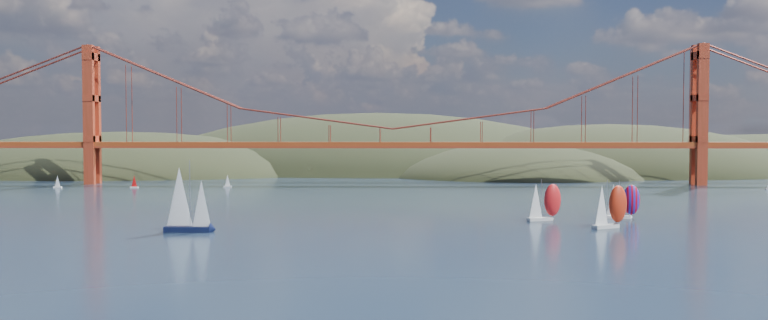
{
  "coord_description": "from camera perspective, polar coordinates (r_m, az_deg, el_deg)",
  "views": [
    {
      "loc": [
        3.51,
        -115.62,
        21.33
      ],
      "look_at": [
        -1.32,
        90.0,
        13.22
      ],
      "focal_mm": 35.0,
      "sensor_mm": 36.0,
      "label": 1
    }
  ],
  "objects": [
    {
      "name": "ground",
      "position": [
        117.62,
        -0.39,
        -8.19
      ],
      "size": [
        1200.0,
        1200.0,
        0.0
      ],
      "primitive_type": "plane",
      "color": "black",
      "rests_on": "ground"
    },
    {
      "name": "racer_rwb",
      "position": [
        190.3,
        17.67,
        -2.95
      ],
      "size": [
        8.27,
        3.91,
        9.33
      ],
      "rotation": [
        0.0,
        0.0,
        -0.14
      ],
      "color": "white",
      "rests_on": "ground"
    },
    {
      "name": "distant_boat_2",
      "position": [
        292.89,
        -18.5,
        -1.56
      ],
      "size": [
        3.0,
        2.0,
        4.7
      ],
      "color": "silver",
      "rests_on": "ground"
    },
    {
      "name": "racer_1",
      "position": [
        171.08,
        16.81,
        -3.32
      ],
      "size": [
        9.29,
        7.16,
        10.52
      ],
      "rotation": [
        0.0,
        0.0,
        0.51
      ],
      "color": "silver",
      "rests_on": "ground"
    },
    {
      "name": "racer_0",
      "position": [
        181.18,
        12.08,
        -3.08
      ],
      "size": [
        8.77,
        5.5,
        9.81
      ],
      "rotation": [
        0.0,
        0.0,
        0.32
      ],
      "color": "silver",
      "rests_on": "ground"
    },
    {
      "name": "sloop_navy",
      "position": [
        162.83,
        -14.86,
        -2.97
      ],
      "size": [
        9.7,
        5.44,
        15.17
      ],
      "rotation": [
        0.0,
        0.0,
        0.0
      ],
      "color": "black",
      "rests_on": "ground"
    },
    {
      "name": "bridge",
      "position": [
        295.86,
        0.33,
        4.37
      ],
      "size": [
        552.0,
        12.0,
        55.0
      ],
      "color": "#983713",
      "rests_on": "ground"
    },
    {
      "name": "distant_boat_1",
      "position": [
        303.21,
        -23.62,
        -1.51
      ],
      "size": [
        3.0,
        2.0,
        4.7
      ],
      "color": "silver",
      "rests_on": "ground"
    },
    {
      "name": "headlands",
      "position": [
        397.52,
        7.33,
        -2.64
      ],
      "size": [
        725.0,
        225.0,
        96.0
      ],
      "color": "black",
      "rests_on": "ground"
    },
    {
      "name": "distant_boat_3",
      "position": [
        287.2,
        -11.84,
        -1.57
      ],
      "size": [
        3.0,
        2.0,
        4.7
      ],
      "color": "silver",
      "rests_on": "ground"
    }
  ]
}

